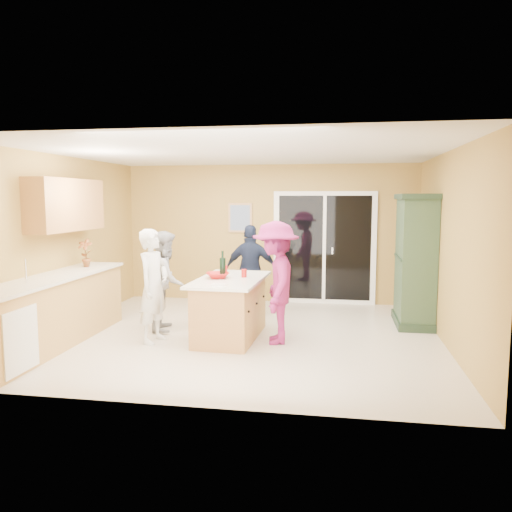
% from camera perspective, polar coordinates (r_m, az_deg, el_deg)
% --- Properties ---
extents(floor, '(5.50, 5.50, 0.00)m').
position_cam_1_polar(floor, '(7.27, -1.31, -9.11)').
color(floor, beige).
rests_on(floor, ground).
extents(ceiling, '(5.50, 5.00, 0.10)m').
position_cam_1_polar(ceiling, '(7.03, -1.37, 11.76)').
color(ceiling, silver).
rests_on(ceiling, wall_back).
extents(wall_back, '(5.50, 0.10, 2.60)m').
position_cam_1_polar(wall_back, '(9.49, 1.48, 2.56)').
color(wall_back, tan).
rests_on(wall_back, ground).
extents(wall_front, '(5.50, 0.10, 2.60)m').
position_cam_1_polar(wall_front, '(4.61, -7.15, -1.78)').
color(wall_front, tan).
rests_on(wall_front, ground).
extents(wall_left, '(0.10, 5.00, 2.60)m').
position_cam_1_polar(wall_left, '(8.01, -21.06, 1.38)').
color(wall_left, tan).
rests_on(wall_left, ground).
extents(wall_right, '(0.10, 5.00, 2.60)m').
position_cam_1_polar(wall_right, '(7.06, 21.18, 0.72)').
color(wall_right, tan).
rests_on(wall_right, ground).
extents(left_cabinet_run, '(0.65, 3.05, 1.24)m').
position_cam_1_polar(left_cabinet_run, '(7.09, -22.97, -6.19)').
color(left_cabinet_run, '#BA8C48').
rests_on(left_cabinet_run, floor).
extents(upper_cabinets, '(0.35, 1.60, 0.75)m').
position_cam_1_polar(upper_cabinets, '(7.72, -20.86, 5.48)').
color(upper_cabinets, '#BA8C48').
rests_on(upper_cabinets, wall_left).
extents(sliding_door, '(1.90, 0.07, 2.10)m').
position_cam_1_polar(sliding_door, '(9.39, 7.81, 0.93)').
color(sliding_door, white).
rests_on(sliding_door, floor).
extents(framed_picture, '(0.46, 0.04, 0.56)m').
position_cam_1_polar(framed_picture, '(9.54, -1.82, 4.39)').
color(framed_picture, tan).
rests_on(framed_picture, wall_back).
extents(kitchen_island, '(0.95, 1.66, 0.85)m').
position_cam_1_polar(kitchen_island, '(7.09, -2.96, -6.18)').
color(kitchen_island, '#BA8C48').
rests_on(kitchen_island, floor).
extents(green_hutch, '(0.58, 1.11, 2.04)m').
position_cam_1_polar(green_hutch, '(8.11, 17.74, -0.63)').
color(green_hutch, '#1E3121').
rests_on(green_hutch, floor).
extents(woman_white, '(0.47, 0.63, 1.56)m').
position_cam_1_polar(woman_white, '(6.96, -11.64, -3.38)').
color(woman_white, silver).
rests_on(woman_white, floor).
extents(woman_grey, '(0.70, 0.83, 1.49)m').
position_cam_1_polar(woman_grey, '(7.60, -10.25, -2.78)').
color(woman_grey, gray).
rests_on(woman_grey, floor).
extents(woman_navy, '(0.91, 0.42, 1.53)m').
position_cam_1_polar(woman_navy, '(8.40, -0.56, -1.64)').
color(woman_navy, '#1B203C').
rests_on(woman_navy, floor).
extents(woman_magenta, '(0.76, 1.15, 1.67)m').
position_cam_1_polar(woman_magenta, '(6.78, 2.26, -3.03)').
color(woman_magenta, maroon).
rests_on(woman_magenta, floor).
extents(serving_bowl, '(0.40, 0.40, 0.08)m').
position_cam_1_polar(serving_bowl, '(7.02, -4.40, -2.22)').
color(serving_bowl, '#AB1613').
rests_on(serving_bowl, kitchen_island).
extents(tulip_vase, '(0.23, 0.16, 0.43)m').
position_cam_1_polar(tulip_vase, '(7.93, -18.91, 0.36)').
color(tulip_vase, red).
rests_on(tulip_vase, left_cabinet_run).
extents(tumbler_near, '(0.08, 0.08, 0.10)m').
position_cam_1_polar(tumbler_near, '(7.65, -3.54, -1.42)').
color(tumbler_near, '#AB1613').
rests_on(tumbler_near, kitchen_island).
extents(tumbler_far, '(0.09, 0.09, 0.11)m').
position_cam_1_polar(tumbler_far, '(7.09, -1.38, -1.98)').
color(tumbler_far, '#AB1613').
rests_on(tumbler_far, kitchen_island).
extents(wine_bottle, '(0.09, 0.09, 0.37)m').
position_cam_1_polar(wine_bottle, '(7.14, -3.83, -1.22)').
color(wine_bottle, black).
rests_on(wine_bottle, kitchen_island).
extents(white_plate, '(0.26, 0.26, 0.01)m').
position_cam_1_polar(white_plate, '(6.46, -4.31, -3.28)').
color(white_plate, white).
rests_on(white_plate, kitchen_island).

